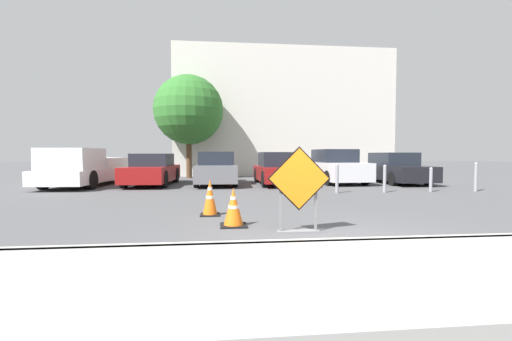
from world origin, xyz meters
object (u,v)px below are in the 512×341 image
Objects in this scene: road_closed_sign at (299,186)px; parked_car_second at (216,169)px; parked_car_fourth at (335,167)px; parked_car_nearest at (152,170)px; traffic_cone_nearest at (233,208)px; bollard_fourth at (476,176)px; parked_car_fifth at (394,169)px; traffic_cone_second at (210,198)px; bollard_second at (385,178)px; bollard_third at (431,179)px; bollard_nearest at (337,178)px; pickup_truck at (82,169)px; parked_car_third at (279,170)px.

parked_car_second is at bearing 98.90° from road_closed_sign.
parked_car_second is 1.04× the size of parked_car_fourth.
parked_car_fourth reaches higher than parked_car_nearest.
traffic_cone_nearest is 10.48m from bollard_fourth.
parked_car_fifth reaches higher than traffic_cone_nearest.
traffic_cone_nearest is 1.30m from traffic_cone_second.
road_closed_sign is 7.32m from bollard_second.
bollard_third reaches higher than traffic_cone_nearest.
traffic_cone_second is 0.19× the size of parked_car_fourth.
traffic_cone_second is 0.91× the size of bollard_third.
bollard_second is (5.61, 5.14, 0.17)m from traffic_cone_nearest.
traffic_cone_nearest is 0.74× the size of bollard_second.
parked_car_nearest reaches higher than bollard_nearest.
parked_car_nearest is 8.06m from bollard_nearest.
pickup_truck is 10.52m from bollard_nearest.
parked_car_fourth is at bearing 71.90° from bollard_nearest.
traffic_cone_nearest is 0.16× the size of parked_car_fifth.
road_closed_sign is 11.79m from pickup_truck.
parked_car_fifth is at bearing 48.39° from traffic_cone_nearest.
pickup_truck reaches higher than parked_car_third.
parked_car_second reaches higher than traffic_cone_second.
parked_car_fifth is 5.70m from bollard_nearest.
parked_car_fourth reaches higher than parked_car_second.
traffic_cone_nearest is 0.16× the size of parked_car_nearest.
bollard_third is at bearing 80.48° from parked_car_fifth.
bollard_fourth is (1.10, -3.89, -0.09)m from parked_car_fifth.
parked_car_third reaches higher than parked_car_nearest.
parked_car_nearest reaches higher than traffic_cone_second.
pickup_truck is 1.25× the size of parked_car_second.
pickup_truck is 1.28× the size of parked_car_nearest.
pickup_truck is 5.65m from parked_car_second.
pickup_truck reaches higher than parked_car_second.
traffic_cone_nearest is at bearing -150.59° from bollard_fourth.
parked_car_second is (-1.52, 9.71, -0.13)m from road_closed_sign.
parked_car_third reaches higher than bollard_second.
parked_car_second is (0.07, 7.87, 0.29)m from traffic_cone_second.
parked_car_third reaches higher than parked_car_fifth.
parked_car_third is at bearing 3.43° from parked_car_fifth.
road_closed_sign reaches higher than bollard_second.
parked_car_second is at bearing 153.17° from bollard_third.
road_closed_sign is 9.42m from parked_car_third.
parked_car_third reaches higher than bollard_third.
bollard_nearest reaches higher than traffic_cone_second.
parked_car_third is 4.00× the size of bollard_nearest.
bollard_fourth is (9.60, 3.94, 0.17)m from traffic_cone_second.
traffic_cone_second is 8.03m from parked_car_third.
parked_car_second is at bearing -0.24° from parked_car_fifth.
bollard_fourth is at bearing 22.30° from traffic_cone_second.
road_closed_sign is 0.34× the size of parked_car_fourth.
pickup_truck is 12.19m from bollard_second.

